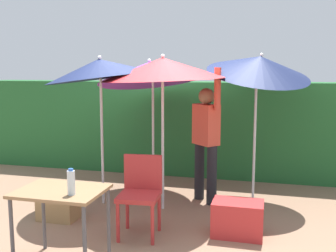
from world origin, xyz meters
TOP-DOWN VIEW (x-y plane):
  - ground_plane at (0.00, 0.00)m, footprint 24.00×24.00m
  - hedge_row at (0.00, 2.09)m, footprint 8.00×0.70m
  - umbrella_rainbow at (1.16, 0.80)m, footprint 1.48×1.43m
  - umbrella_orange at (-0.03, 0.13)m, footprint 1.60×1.60m
  - umbrella_yellow at (-0.40, 0.84)m, footprint 1.66×1.63m
  - umbrella_navy at (-0.89, 0.13)m, footprint 1.51×1.49m
  - person_vendor at (0.47, 0.58)m, footprint 0.47×0.44m
  - chair_plastic at (-0.06, -0.72)m, footprint 0.48×0.48m
  - cooler_box at (1.01, -0.50)m, footprint 0.56×0.36m
  - crate_cardboard at (-1.19, -0.53)m, footprint 0.47×0.35m
  - folding_table at (-0.55, -1.59)m, footprint 0.80×0.60m
  - bottle_water at (-0.37, -1.70)m, footprint 0.07×0.07m

SIDE VIEW (x-z plane):
  - ground_plane at x=0.00m, z-range 0.00..0.00m
  - crate_cardboard at x=-1.19m, z-range 0.00..0.33m
  - cooler_box at x=1.01m, z-range 0.00..0.40m
  - chair_plastic at x=-0.06m, z-range 0.07..0.96m
  - folding_table at x=-0.55m, z-range 0.28..1.02m
  - hedge_row at x=0.00m, z-range 0.00..1.64m
  - bottle_water at x=-0.37m, z-range 0.74..0.98m
  - person_vendor at x=0.47m, z-range -0.01..1.87m
  - umbrella_yellow at x=-0.40m, z-range 0.73..2.93m
  - umbrella_navy at x=-0.89m, z-range 0.81..2.90m
  - umbrella_orange at x=-0.03m, z-range 0.84..2.89m
  - umbrella_rainbow at x=1.16m, z-range 0.76..3.06m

